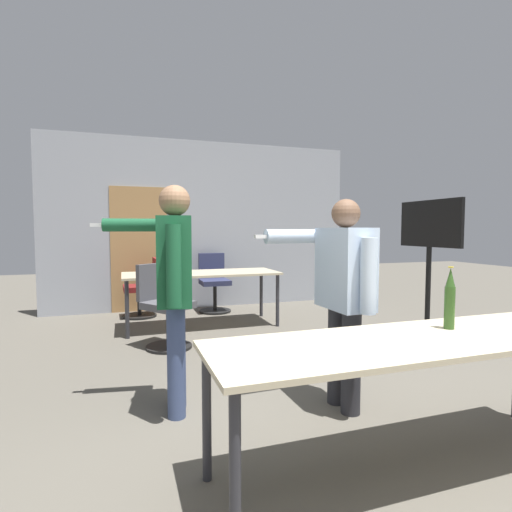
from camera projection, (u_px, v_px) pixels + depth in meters
The scene contains 11 objects.
ground_plane at pixel (423, 507), 1.94m from camera, with size 24.00×24.00×0.00m, color #5B564C.
back_wall at pixel (203, 226), 6.92m from camera, with size 5.26×0.12×2.86m.
conference_table_near at pixel (417, 349), 2.20m from camera, with size 2.37×0.69×0.76m.
conference_table_far at pixel (202, 277), 5.55m from camera, with size 2.12×0.81×0.76m.
tv_screen at pixel (429, 256), 4.72m from camera, with size 0.44×0.97×1.70m.
person_left_plaid at pixel (343, 285), 2.96m from camera, with size 0.76×0.68×1.58m.
person_right_polo at pixel (174, 277), 2.89m from camera, with size 0.74×0.70×1.67m.
office_chair_side_rolled at pixel (164, 308), 4.57m from camera, with size 0.67×0.68×0.95m.
office_chair_mid_tucked at pixel (144, 290), 6.19m from camera, with size 0.56×0.52×0.91m.
office_chair_far_left at pixel (214, 284), 6.60m from camera, with size 0.52×0.55×0.95m.
beer_bottle at pixel (450, 300), 2.38m from camera, with size 0.06×0.06×0.38m.
Camera 1 is at (-1.36, -1.50, 1.35)m, focal length 28.00 mm.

